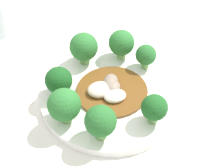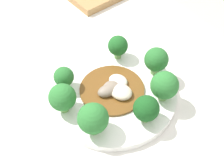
{
  "view_description": "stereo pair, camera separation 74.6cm",
  "coord_description": "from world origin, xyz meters",
  "px_view_note": "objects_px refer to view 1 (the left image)",
  "views": [
    {
      "loc": [
        -0.0,
        -0.44,
        1.16
      ],
      "look_at": [
        -0.04,
        -0.03,
        0.76
      ],
      "focal_mm": 50.0,
      "sensor_mm": 36.0,
      "label": 1
    },
    {
      "loc": [
        -0.38,
        0.19,
        1.24
      ],
      "look_at": [
        -0.04,
        -0.03,
        0.76
      ],
      "focal_mm": 50.0,
      "sensor_mm": 36.0,
      "label": 2
    }
  ],
  "objects_px": {
    "plate": "(112,95)",
    "broccoli_west": "(59,81)",
    "broccoli_south": "(101,122)",
    "stirfry_center": "(110,90)",
    "broccoli_southeast": "(154,108)",
    "broccoli_northeast": "(146,55)",
    "broccoli_northwest": "(84,47)",
    "broccoli_southwest": "(64,105)",
    "broccoli_north": "(122,43)"
  },
  "relations": [
    {
      "from": "plate",
      "to": "broccoli_west",
      "type": "distance_m",
      "value": 0.1
    },
    {
      "from": "broccoli_south",
      "to": "stirfry_center",
      "type": "relative_size",
      "value": 0.49
    },
    {
      "from": "broccoli_southeast",
      "to": "broccoli_northeast",
      "type": "relative_size",
      "value": 1.09
    },
    {
      "from": "broccoli_southeast",
      "to": "broccoli_northwest",
      "type": "xyz_separation_m",
      "value": [
        -0.14,
        0.15,
        0.0
      ]
    },
    {
      "from": "broccoli_southwest",
      "to": "broccoli_west",
      "type": "bearing_deg",
      "value": 110.28
    },
    {
      "from": "broccoli_southwest",
      "to": "broccoli_northwest",
      "type": "height_order",
      "value": "broccoli_northwest"
    },
    {
      "from": "broccoli_north",
      "to": "stirfry_center",
      "type": "bearing_deg",
      "value": -97.71
    },
    {
      "from": "broccoli_northwest",
      "to": "stirfry_center",
      "type": "xyz_separation_m",
      "value": [
        0.06,
        -0.08,
        -0.03
      ]
    },
    {
      "from": "broccoli_northeast",
      "to": "broccoli_southeast",
      "type": "bearing_deg",
      "value": -84.06
    },
    {
      "from": "broccoli_southeast",
      "to": "broccoli_southwest",
      "type": "distance_m",
      "value": 0.15
    },
    {
      "from": "broccoli_southwest",
      "to": "broccoli_north",
      "type": "bearing_deg",
      "value": 65.29
    },
    {
      "from": "broccoli_southwest",
      "to": "broccoli_northwest",
      "type": "distance_m",
      "value": 0.16
    },
    {
      "from": "broccoli_northeast",
      "to": "broccoli_west",
      "type": "height_order",
      "value": "broccoli_west"
    },
    {
      "from": "plate",
      "to": "broccoli_north",
      "type": "distance_m",
      "value": 0.11
    },
    {
      "from": "broccoli_southeast",
      "to": "broccoli_south",
      "type": "height_order",
      "value": "broccoli_south"
    },
    {
      "from": "plate",
      "to": "broccoli_southeast",
      "type": "height_order",
      "value": "broccoli_southeast"
    },
    {
      "from": "broccoli_southeast",
      "to": "broccoli_west",
      "type": "relative_size",
      "value": 0.97
    },
    {
      "from": "broccoli_south",
      "to": "stirfry_center",
      "type": "distance_m",
      "value": 0.11
    },
    {
      "from": "broccoli_northeast",
      "to": "broccoli_southwest",
      "type": "bearing_deg",
      "value": -131.3
    },
    {
      "from": "broccoli_southwest",
      "to": "broccoli_south",
      "type": "height_order",
      "value": "same"
    },
    {
      "from": "broccoli_south",
      "to": "broccoli_northwest",
      "type": "distance_m",
      "value": 0.19
    },
    {
      "from": "broccoli_south",
      "to": "plate",
      "type": "bearing_deg",
      "value": 85.37
    },
    {
      "from": "broccoli_south",
      "to": "broccoli_southeast",
      "type": "bearing_deg",
      "value": 25.38
    },
    {
      "from": "broccoli_north",
      "to": "broccoli_southeast",
      "type": "bearing_deg",
      "value": -69.06
    },
    {
      "from": "broccoli_southwest",
      "to": "broccoli_north",
      "type": "xyz_separation_m",
      "value": [
        0.08,
        0.18,
        -0.0
      ]
    },
    {
      "from": "broccoli_northeast",
      "to": "stirfry_center",
      "type": "relative_size",
      "value": 0.39
    },
    {
      "from": "broccoli_southeast",
      "to": "broccoli_north",
      "type": "relative_size",
      "value": 0.89
    },
    {
      "from": "broccoli_southeast",
      "to": "broccoli_west",
      "type": "xyz_separation_m",
      "value": [
        -0.17,
        0.05,
        -0.0
      ]
    },
    {
      "from": "plate",
      "to": "broccoli_southwest",
      "type": "xyz_separation_m",
      "value": [
        -0.07,
        -0.07,
        0.05
      ]
    },
    {
      "from": "broccoli_west",
      "to": "broccoli_south",
      "type": "height_order",
      "value": "broccoli_south"
    },
    {
      "from": "broccoli_north",
      "to": "stirfry_center",
      "type": "relative_size",
      "value": 0.48
    },
    {
      "from": "broccoli_southeast",
      "to": "broccoli_northwest",
      "type": "height_order",
      "value": "broccoli_northwest"
    },
    {
      "from": "broccoli_southeast",
      "to": "broccoli_north",
      "type": "distance_m",
      "value": 0.18
    },
    {
      "from": "broccoli_west",
      "to": "broccoli_south",
      "type": "distance_m",
      "value": 0.13
    },
    {
      "from": "broccoli_west",
      "to": "broccoli_southeast",
      "type": "bearing_deg",
      "value": -16.93
    },
    {
      "from": "broccoli_south",
      "to": "broccoli_north",
      "type": "bearing_deg",
      "value": 84.78
    },
    {
      "from": "broccoli_southeast",
      "to": "broccoli_northwest",
      "type": "relative_size",
      "value": 0.84
    },
    {
      "from": "broccoli_southwest",
      "to": "broccoli_south",
      "type": "bearing_deg",
      "value": -25.46
    },
    {
      "from": "broccoli_southeast",
      "to": "broccoli_north",
      "type": "bearing_deg",
      "value": 110.94
    },
    {
      "from": "plate",
      "to": "broccoli_northwest",
      "type": "relative_size",
      "value": 3.93
    },
    {
      "from": "broccoli_southeast",
      "to": "broccoli_northwest",
      "type": "distance_m",
      "value": 0.2
    },
    {
      "from": "broccoli_northeast",
      "to": "broccoli_north",
      "type": "height_order",
      "value": "broccoli_north"
    },
    {
      "from": "broccoli_southeast",
      "to": "broccoli_northeast",
      "type": "height_order",
      "value": "broccoli_southeast"
    },
    {
      "from": "broccoli_northeast",
      "to": "broccoli_northwest",
      "type": "relative_size",
      "value": 0.77
    },
    {
      "from": "broccoli_southwest",
      "to": "broccoli_west",
      "type": "xyz_separation_m",
      "value": [
        -0.02,
        0.06,
        -0.0
      ]
    },
    {
      "from": "plate",
      "to": "broccoli_north",
      "type": "xyz_separation_m",
      "value": [
        0.01,
        0.1,
        0.04
      ]
    },
    {
      "from": "broccoli_northwest",
      "to": "plate",
      "type": "bearing_deg",
      "value": -52.18
    },
    {
      "from": "broccoli_south",
      "to": "stirfry_center",
      "type": "height_order",
      "value": "broccoli_south"
    },
    {
      "from": "broccoli_southeast",
      "to": "broccoli_south",
      "type": "distance_m",
      "value": 0.09
    },
    {
      "from": "plate",
      "to": "broccoli_northeast",
      "type": "distance_m",
      "value": 0.1
    }
  ]
}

